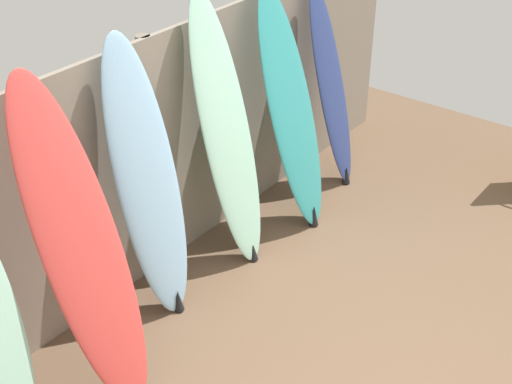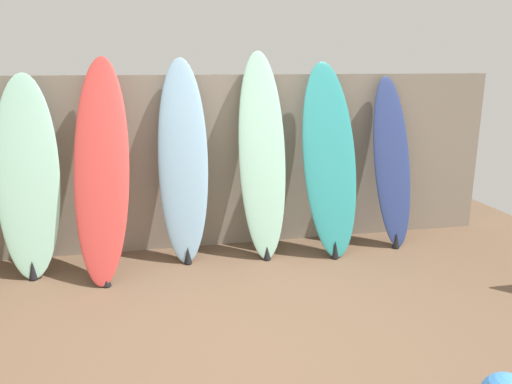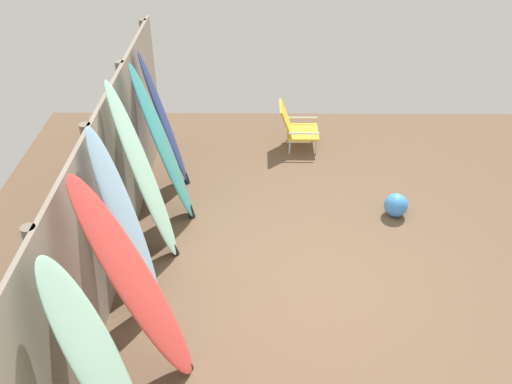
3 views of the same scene
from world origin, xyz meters
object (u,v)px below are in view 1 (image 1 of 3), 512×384
at_px(surfboard_teal_4, 292,114).
at_px(surfboard_navy_5, 332,89).
at_px(surfboard_red_1, 82,250).
at_px(surfboard_seafoam_3, 228,137).
at_px(surfboard_skyblue_2, 148,184).

bearing_deg(surfboard_teal_4, surfboard_navy_5, 7.96).
relative_size(surfboard_red_1, surfboard_seafoam_3, 0.97).
bearing_deg(surfboard_navy_5, surfboard_teal_4, -172.04).
bearing_deg(surfboard_teal_4, surfboard_red_1, -177.30).
distance_m(surfboard_red_1, surfboard_seafoam_3, 1.54).
xyz_separation_m(surfboard_red_1, surfboard_teal_4, (2.20, 0.10, -0.03)).
xyz_separation_m(surfboard_teal_4, surfboard_navy_5, (0.74, 0.10, -0.08)).
height_order(surfboard_red_1, surfboard_teal_4, surfboard_red_1).
relative_size(surfboard_teal_4, surfboard_navy_5, 1.08).
bearing_deg(surfboard_seafoam_3, surfboard_navy_5, 0.42).
height_order(surfboard_skyblue_2, surfboard_seafoam_3, surfboard_seafoam_3).
distance_m(surfboard_red_1, surfboard_navy_5, 2.95).
height_order(surfboard_red_1, surfboard_skyblue_2, surfboard_red_1).
bearing_deg(surfboard_seafoam_3, surfboard_red_1, -172.64).
xyz_separation_m(surfboard_skyblue_2, surfboard_navy_5, (2.20, -0.02, -0.10)).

